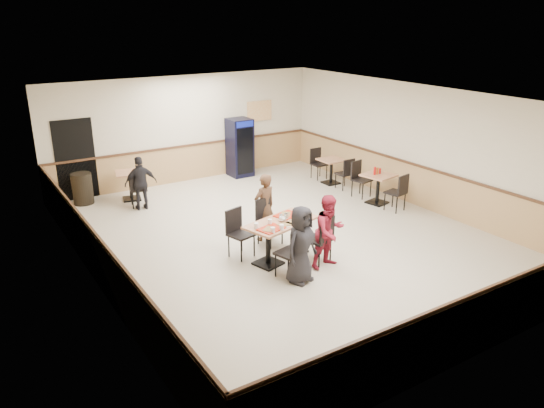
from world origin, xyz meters
TOP-DOWN VIEW (x-y plane):
  - ground at (0.00, 0.00)m, footprint 10.00×10.00m
  - room_shell at (1.78, 2.55)m, footprint 10.00×10.00m
  - main_table at (-0.63, -0.85)m, footprint 1.61×1.09m
  - main_chairs at (-0.68, -0.86)m, footprint 1.70×2.00m
  - diner_woman_left at (-0.85, -1.83)m, footprint 0.81×0.65m
  - diner_woman_right at (-0.04, -1.62)m, footprint 0.75×0.61m
  - diner_man_opposite at (-0.40, 0.14)m, footprint 0.58×0.42m
  - lone_diner at (-1.97, 3.35)m, footprint 0.82×0.43m
  - tabletop_clutter at (-0.66, -0.91)m, footprint 1.28×0.89m
  - side_table_near at (3.24, 0.54)m, footprint 0.84×0.84m
  - side_table_near_chair_south at (3.24, -0.07)m, footprint 0.53×0.53m
  - side_table_near_chair_north at (3.24, 1.16)m, footprint 0.53×0.53m
  - side_table_far at (3.29, 2.50)m, footprint 0.67×0.67m
  - side_table_far_chair_south at (3.29, 1.93)m, footprint 0.42×0.42m
  - side_table_far_chair_north at (3.29, 3.08)m, footprint 0.42×0.42m
  - condiment_caddy at (3.21, 0.59)m, footprint 0.23×0.06m
  - back_table at (-1.97, 4.20)m, footprint 0.84×0.84m
  - back_table_chair_lone at (-1.97, 3.60)m, footprint 0.53×0.53m
  - pepsi_cooler at (1.49, 4.59)m, footprint 0.65×0.66m
  - trash_bin at (-3.11, 4.55)m, footprint 0.51×0.51m

SIDE VIEW (x-z plane):
  - ground at x=0.00m, z-range 0.00..0.00m
  - trash_bin at x=-3.11m, z-range 0.00..0.80m
  - side_table_far_chair_south at x=3.29m, z-range 0.00..0.90m
  - side_table_far_chair_north at x=3.29m, z-range 0.00..0.90m
  - back_table_chair_lone at x=-1.97m, z-range 0.00..0.95m
  - side_table_far at x=3.29m, z-range 0.12..0.83m
  - side_table_near_chair_south at x=3.24m, z-range 0.00..0.97m
  - side_table_near_chair_north at x=3.24m, z-range 0.00..0.97m
  - back_table at x=-1.97m, z-range 0.12..0.87m
  - main_chairs at x=-0.68m, z-range 0.00..1.00m
  - side_table_near at x=3.24m, z-range 0.13..0.89m
  - main_table at x=-0.63m, z-range 0.13..0.92m
  - room_shell at x=1.78m, z-range -4.42..5.58m
  - lone_diner at x=-1.97m, z-range 0.00..1.34m
  - diner_woman_right at x=-0.04m, z-range 0.00..1.43m
  - diner_woman_left at x=-0.85m, z-range 0.00..1.44m
  - diner_man_opposite at x=-0.40m, z-range 0.00..1.46m
  - tabletop_clutter at x=-0.66m, z-range 0.75..0.87m
  - condiment_caddy at x=3.21m, z-range 0.75..0.95m
  - pepsi_cooler at x=1.49m, z-range 0.00..1.71m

